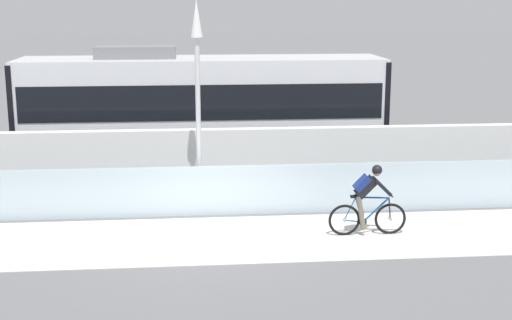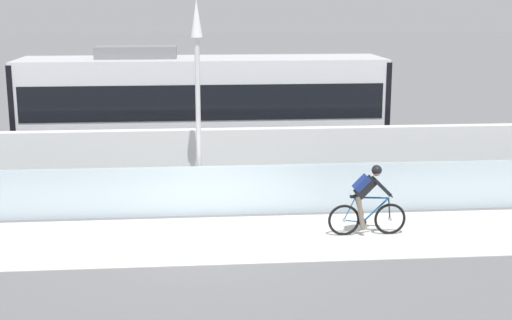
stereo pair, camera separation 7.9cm
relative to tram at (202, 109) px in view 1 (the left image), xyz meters
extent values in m
plane|color=slate|center=(0.01, -6.85, -1.89)|extent=(200.00, 200.00, 0.00)
cube|color=silver|center=(0.01, -6.85, -1.89)|extent=(32.00, 3.20, 0.01)
cube|color=silver|center=(0.01, -5.00, -1.28)|extent=(32.00, 0.05, 1.23)
cube|color=silver|center=(0.01, -3.20, -0.98)|extent=(32.00, 0.36, 1.82)
cube|color=#595654|center=(0.01, -0.72, -1.89)|extent=(32.00, 0.08, 0.01)
cube|color=#595654|center=(0.01, 0.72, -1.89)|extent=(32.00, 0.08, 0.01)
cube|color=silver|center=(0.02, 0.00, 0.01)|extent=(11.00, 2.50, 3.10)
cube|color=black|center=(0.02, 0.00, 0.36)|extent=(10.56, 2.54, 1.04)
cube|color=#4C4C51|center=(0.02, 0.00, -1.36)|extent=(10.78, 2.53, 0.28)
cube|color=slate|center=(-1.96, 0.00, 1.74)|extent=(2.40, 1.10, 0.36)
cube|color=#232326|center=(-3.50, 0.00, -1.53)|extent=(1.40, 1.88, 0.20)
cylinder|color=black|center=(-3.50, -0.72, -1.59)|extent=(0.60, 0.10, 0.60)
cylinder|color=black|center=(-3.50, 0.72, -1.59)|extent=(0.60, 0.10, 0.60)
cube|color=#232326|center=(3.54, 0.00, -1.53)|extent=(1.40, 1.88, 0.20)
cylinder|color=black|center=(3.54, -0.72, -1.59)|extent=(0.60, 0.10, 0.60)
cylinder|color=black|center=(3.54, 0.72, -1.59)|extent=(0.60, 0.10, 0.60)
cube|color=black|center=(-5.43, 0.00, 0.01)|extent=(0.16, 2.54, 2.94)
cube|color=black|center=(5.47, 0.00, 0.01)|extent=(0.16, 2.54, 2.94)
torus|color=black|center=(4.06, -6.85, -1.53)|extent=(0.72, 0.06, 0.72)
cylinder|color=#99999E|center=(4.06, -6.85, -1.53)|extent=(0.07, 0.10, 0.07)
torus|color=black|center=(3.01, -6.85, -1.53)|extent=(0.72, 0.06, 0.72)
cylinder|color=#99999E|center=(3.01, -6.85, -1.53)|extent=(0.07, 0.10, 0.07)
cylinder|color=#144C8C|center=(3.72, -6.85, -1.32)|extent=(0.60, 0.04, 0.58)
cylinder|color=#144C8C|center=(3.34, -6.85, -1.30)|extent=(0.22, 0.04, 0.59)
cylinder|color=#144C8C|center=(3.63, -6.85, -1.03)|extent=(0.76, 0.04, 0.07)
cylinder|color=#144C8C|center=(3.22, -6.85, -1.56)|extent=(0.43, 0.03, 0.09)
cylinder|color=#144C8C|center=(3.13, -6.85, -1.27)|extent=(0.27, 0.02, 0.53)
cylinder|color=black|center=(4.03, -6.85, -1.29)|extent=(0.08, 0.03, 0.49)
cube|color=black|center=(3.25, -6.85, -0.99)|extent=(0.24, 0.10, 0.05)
cylinder|color=black|center=(4.01, -6.85, -0.94)|extent=(0.03, 0.58, 0.03)
cylinder|color=#262628|center=(3.43, -6.85, -1.59)|extent=(0.18, 0.02, 0.18)
cube|color=black|center=(3.47, -6.85, -0.78)|extent=(0.50, 0.28, 0.51)
cube|color=navy|center=(3.38, -6.85, -0.69)|extent=(0.38, 0.30, 0.38)
sphere|color=tan|center=(3.71, -6.85, -0.43)|extent=(0.20, 0.20, 0.20)
sphere|color=black|center=(3.71, -6.85, -0.40)|extent=(0.23, 0.23, 0.23)
cylinder|color=black|center=(3.83, -7.01, -0.77)|extent=(0.41, 0.08, 0.41)
cylinder|color=black|center=(3.83, -6.69, -0.77)|extent=(0.41, 0.08, 0.41)
cylinder|color=#726656|center=(3.36, -6.94, -1.35)|extent=(0.25, 0.11, 0.79)
cylinder|color=#726656|center=(3.36, -6.76, -1.21)|extent=(0.25, 0.11, 0.52)
cylinder|color=gray|center=(-0.18, -4.70, -1.79)|extent=(0.24, 0.24, 0.20)
cylinder|color=silver|center=(-0.18, -4.70, 0.31)|extent=(0.12, 0.12, 4.20)
cone|color=white|center=(-0.18, -4.70, 2.86)|extent=(0.28, 0.28, 0.90)
camera|label=1|loc=(-0.39, -21.98, 3.28)|focal=50.49mm
camera|label=2|loc=(-0.31, -21.99, 3.28)|focal=50.49mm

